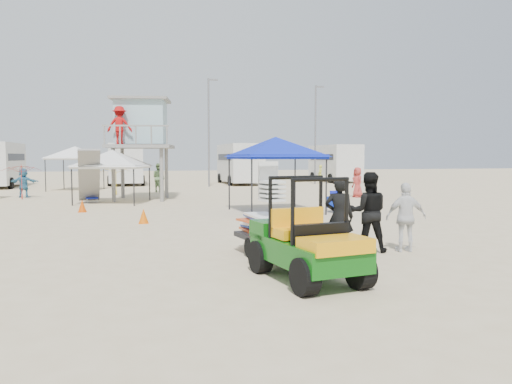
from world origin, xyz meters
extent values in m
plane|color=beige|center=(0.00, 0.00, 0.00)|extent=(140.00, 140.00, 0.00)
cube|color=#0D530F|center=(0.33, -1.45, 0.54)|extent=(1.59, 2.61, 0.43)
cube|color=#F6A10C|center=(0.33, -1.45, 0.80)|extent=(1.21, 0.86, 0.23)
cylinder|color=black|center=(-0.21, -2.33, 0.31)|extent=(0.37, 0.66, 0.63)
cube|color=black|center=(0.33, 0.85, 0.43)|extent=(1.45, 1.90, 0.11)
cylinder|color=black|center=(-0.18, 0.85, 0.23)|extent=(0.25, 0.48, 0.46)
imported|color=black|center=(1.83, 0.55, 0.89)|extent=(0.77, 0.67, 1.77)
imported|color=black|center=(2.68, 0.80, 0.94)|extent=(1.11, 1.00, 1.89)
imported|color=silver|center=(3.53, 0.55, 0.82)|extent=(1.01, 0.56, 1.64)
cylinder|color=gray|center=(-3.34, 15.49, 1.34)|extent=(0.19, 0.19, 2.67)
cube|color=gray|center=(-2.17, 16.66, 2.76)|extent=(3.71, 3.71, 0.17)
cube|color=#99BDC6|center=(-2.17, 16.98, 4.01)|extent=(2.79, 2.53, 2.24)
imported|color=#B20F0F|center=(-3.02, 15.59, 3.78)|extent=(1.21, 0.70, 1.88)
cylinder|color=black|center=(1.43, 7.87, 1.14)|extent=(0.06, 0.06, 2.29)
pyramid|color=#1126B8|center=(2.94, 9.38, 3.04)|extent=(3.43, 3.43, 0.80)
cube|color=#1126B8|center=(2.94, 9.38, 2.24)|extent=(3.43, 3.43, 0.18)
cylinder|color=black|center=(-4.98, 13.74, 0.91)|extent=(0.06, 0.06, 1.82)
pyramid|color=silver|center=(-3.55, 15.17, 2.57)|extent=(3.75, 3.75, 0.80)
cube|color=silver|center=(-3.55, 15.17, 1.77)|extent=(3.75, 3.75, 0.18)
cylinder|color=black|center=(-7.63, 23.80, 1.09)|extent=(0.06, 0.06, 2.18)
pyramid|color=white|center=(-6.22, 25.20, 2.93)|extent=(3.67, 3.67, 0.80)
cube|color=white|center=(-6.22, 25.20, 2.13)|extent=(3.67, 3.67, 0.18)
imported|color=#B51D13|center=(-8.21, 18.25, 0.93)|extent=(2.36, 2.39, 1.85)
imported|color=yellow|center=(-3.50, 20.32, 0.84)|extent=(2.52, 2.53, 1.68)
cone|color=#E45F07|center=(-2.34, 7.19, 0.25)|extent=(0.34, 0.34, 0.50)
cone|color=#D54B06|center=(-4.64, 11.31, 0.25)|extent=(0.34, 0.34, 0.50)
cube|color=#0E1A98|center=(-4.57, 15.64, 0.22)|extent=(0.63, 0.60, 0.06)
cube|color=#0E1A98|center=(-4.57, 15.88, 0.42)|extent=(0.56, 0.27, 0.44)
cylinder|color=#B2B2B7|center=(-4.79, 15.44, 0.10)|extent=(0.03, 0.03, 0.20)
cube|color=#0D2794|center=(5.22, 8.70, 0.22)|extent=(0.71, 0.69, 0.06)
cube|color=#0D2794|center=(5.22, 8.94, 0.42)|extent=(0.56, 0.40, 0.44)
cylinder|color=#B2B2B7|center=(5.00, 8.50, 0.10)|extent=(0.03, 0.03, 0.20)
cube|color=#0E179E|center=(6.65, 11.67, 0.22)|extent=(0.56, 0.52, 0.06)
cube|color=#0E179E|center=(6.65, 11.91, 0.42)|extent=(0.55, 0.19, 0.44)
cylinder|color=#B2B2B7|center=(6.43, 11.47, 0.10)|extent=(0.03, 0.03, 0.20)
cube|color=silver|center=(-3.00, 31.50, 1.75)|extent=(2.50, 6.50, 3.00)
cube|color=black|center=(-3.00, 31.50, 2.20)|extent=(2.54, 5.20, 0.50)
cylinder|color=black|center=(-4.25, 29.42, 0.40)|extent=(0.25, 0.80, 0.80)
cube|color=silver|center=(6.00, 30.00, 1.75)|extent=(2.50, 7.00, 3.00)
cube|color=black|center=(6.00, 30.00, 2.20)|extent=(2.54, 5.60, 0.50)
cylinder|color=black|center=(4.75, 27.76, 0.40)|extent=(0.25, 0.80, 0.80)
cube|color=silver|center=(15.00, 31.50, 1.75)|extent=(2.50, 6.60, 3.00)
cube|color=black|center=(15.00, 31.50, 2.20)|extent=(2.54, 5.28, 0.50)
cylinder|color=black|center=(13.75, 29.39, 0.40)|extent=(0.25, 0.80, 0.80)
cylinder|color=slate|center=(3.00, 27.00, 4.00)|extent=(0.14, 0.14, 8.00)
cylinder|color=slate|center=(12.00, 28.50, 4.00)|extent=(0.14, 0.14, 8.00)
imported|color=#B83A34|center=(9.41, 15.30, 0.83)|extent=(0.58, 0.84, 1.66)
imported|color=#64844F|center=(-0.97, 22.02, 0.91)|extent=(1.10, 1.13, 1.83)
imported|color=teal|center=(-8.39, 19.69, 0.81)|extent=(1.57, 0.81, 1.62)
imported|color=#CED24E|center=(12.62, 28.91, 0.78)|extent=(0.40, 0.59, 1.57)
camera|label=1|loc=(-2.78, -9.88, 2.25)|focal=35.00mm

